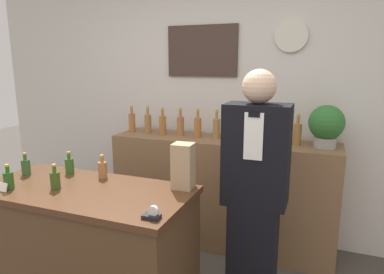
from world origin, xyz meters
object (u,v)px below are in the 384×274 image
Objects in this scene: potted_plant at (326,125)px; tape_dispenser at (152,215)px; paper_bag at (183,166)px; shopkeeper at (255,195)px.

potted_plant is 1.70m from tape_dispenser.
shopkeeper is at bearing 31.64° from paper_bag.
potted_plant is at bearing 61.35° from tape_dispenser.
shopkeeper is 4.76× the size of potted_plant.
potted_plant is at bearing 60.91° from shopkeeper.
shopkeeper is 18.43× the size of tape_dispenser.
shopkeeper is 0.94m from potted_plant.
paper_bag is 0.49m from tape_dispenser.
tape_dispenser is at bearing -118.65° from potted_plant.
shopkeeper is 0.54m from paper_bag.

